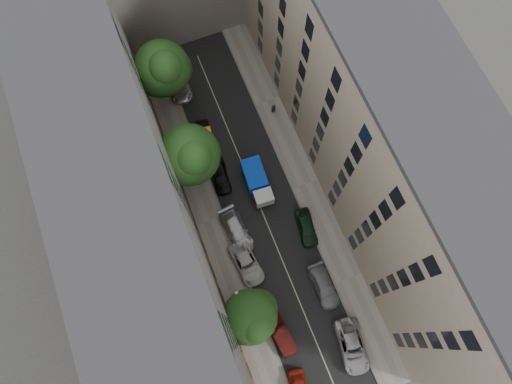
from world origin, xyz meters
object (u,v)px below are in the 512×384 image
car_left_1 (281,334)px  pedestrian (273,109)px  car_left_6 (178,83)px  car_right_1 (324,286)px  car_left_4 (220,176)px  tree_near (251,317)px  tree_mid (191,156)px  car_left_2 (247,263)px  car_left_3 (236,230)px  car_right_2 (307,227)px  tree_far (164,70)px  car_right_0 (352,346)px  lamp_post (237,295)px  car_left_5 (205,137)px  tarp_truck (257,182)px

car_left_1 → pedestrian: 24.35m
car_left_6 → car_right_1: car_left_6 is taller
car_left_1 → car_left_4: (0.18, 17.49, 0.00)m
tree_near → tree_mid: tree_mid is taller
car_left_2 → tree_near: 6.85m
car_left_6 → car_left_3: bearing=-84.5°
car_left_2 → car_right_2: bearing=4.1°
car_left_4 → tree_far: (-1.70, 10.73, 5.93)m
car_left_2 → car_right_0: (6.56, -11.20, 0.07)m
car_left_3 → car_right_0: 16.08m
lamp_post → pedestrian: bearing=58.4°
tree_far → car_left_1: bearing=-86.9°
car_left_1 → car_left_4: car_left_4 is taller
car_left_5 → lamp_post: size_ratio=0.71×
car_left_6 → car_right_0: bearing=-74.0°
car_left_4 → pedestrian: pedestrian is taller
tarp_truck → car_left_2: bearing=-114.8°
car_left_2 → car_right_2: 7.28m
tree_mid → tree_far: size_ratio=0.98×
car_right_0 → pedestrian: (2.61, 26.39, 0.19)m
tarp_truck → tree_near: 14.51m
car_right_2 → pedestrian: 14.13m
car_right_1 → car_right_0: bearing=-88.9°
tarp_truck → car_right_0: 18.97m
tarp_truck → car_left_5: size_ratio=1.26×
car_left_5 → lamp_post: 18.20m
car_left_1 → car_right_2: 10.99m
car_right_0 → car_left_5: bearing=111.3°
car_left_2 → car_left_5: size_ratio=1.16×
car_right_0 → car_right_2: (0.62, 12.40, -0.02)m
car_left_3 → lamp_post: (-2.25, -6.51, 3.09)m
tree_mid → car_left_5: bearing=61.4°
car_left_4 → tree_mid: 6.22m
car_left_5 → car_left_3: bearing=-83.9°
car_left_6 → tree_near: bearing=-88.3°
car_left_3 → car_left_6: (-0.05, 18.80, -0.02)m
car_left_4 → tree_mid: tree_mid is taller
car_right_2 → car_right_1: bearing=-89.0°
lamp_post → tarp_truck: bearing=59.7°
car_right_1 → car_right_2: car_right_2 is taller
tarp_truck → car_right_2: (3.03, -6.41, -0.60)m
car_left_3 → car_left_5: bearing=81.6°
car_left_1 → car_left_4: size_ratio=1.03×
tarp_truck → car_left_5: bearing=118.9°
car_left_2 → car_right_1: car_right_1 is taller
car_left_2 → car_left_4: bearing=80.1°
car_right_2 → car_left_2: bearing=-162.2°
car_left_2 → car_left_5: car_left_5 is taller
car_left_2 → pedestrian: size_ratio=3.08×
tarp_truck → pedestrian: (5.02, 7.58, -0.38)m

